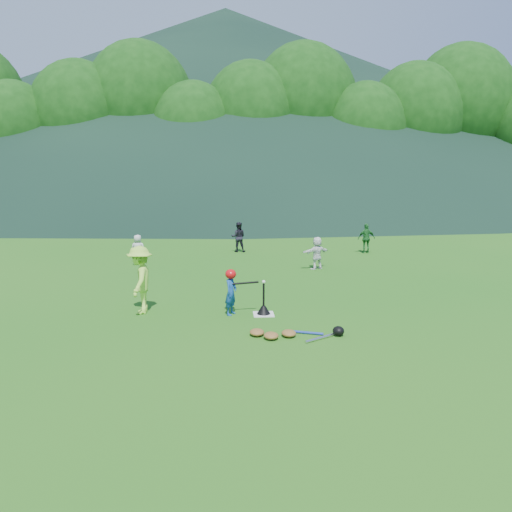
{
  "coord_description": "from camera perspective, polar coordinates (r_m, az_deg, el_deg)",
  "views": [
    {
      "loc": [
        -0.87,
        -10.57,
        3.04
      ],
      "look_at": [
        0.0,
        2.5,
        0.9
      ],
      "focal_mm": 35.0,
      "sensor_mm": 36.0,
      "label": 1
    }
  ],
  "objects": [
    {
      "name": "fielder_b",
      "position": [
        19.82,
        -2.03,
        2.18
      ],
      "size": [
        0.62,
        0.5,
        1.19
      ],
      "primitive_type": "imported",
      "rotation": [
        0.0,
        0.0,
        3.05
      ],
      "color": "black",
      "rests_on": "ground"
    },
    {
      "name": "batting_tee",
      "position": [
        11.0,
        0.87,
        -6.07
      ],
      "size": [
        0.3,
        0.3,
        0.68
      ],
      "color": "black",
      "rests_on": "home_plate"
    },
    {
      "name": "outfield_fence",
      "position": [
        38.65,
        -2.53,
        5.79
      ],
      "size": [
        70.07,
        0.08,
        1.33
      ],
      "color": "gray",
      "rests_on": "ground"
    },
    {
      "name": "distant_hills",
      "position": [
        93.39,
        -8.28,
        16.52
      ],
      "size": [
        155.0,
        140.0,
        32.0
      ],
      "color": "black",
      "rests_on": "ground"
    },
    {
      "name": "adult_coach",
      "position": [
        11.28,
        -13.1,
        -2.67
      ],
      "size": [
        0.57,
        0.98,
        1.51
      ],
      "primitive_type": "imported",
      "rotation": [
        0.0,
        0.0,
        -1.59
      ],
      "color": "#A9E844",
      "rests_on": "ground"
    },
    {
      "name": "fielder_d",
      "position": [
        16.28,
        6.97,
        0.34
      ],
      "size": [
        1.02,
        0.73,
        1.06
      ],
      "primitive_type": "imported",
      "rotation": [
        0.0,
        0.0,
        3.61
      ],
      "color": "white",
      "rests_on": "ground"
    },
    {
      "name": "tree_line",
      "position": [
        44.71,
        -2.51,
        15.9
      ],
      "size": [
        70.04,
        11.4,
        14.82
      ],
      "color": "#382314",
      "rests_on": "ground"
    },
    {
      "name": "fielder_a",
      "position": [
        17.48,
        -13.34,
        0.71
      ],
      "size": [
        0.54,
        0.38,
        1.03
      ],
      "primitive_type": "imported",
      "rotation": [
        0.0,
        0.0,
        3.02
      ],
      "color": "#BDBDBD",
      "rests_on": "ground"
    },
    {
      "name": "ground",
      "position": [
        11.03,
        0.87,
        -6.72
      ],
      "size": [
        120.0,
        120.0,
        0.0
      ],
      "primitive_type": "plane",
      "color": "#1F6216",
      "rests_on": "ground"
    },
    {
      "name": "fielder_c",
      "position": [
        19.99,
        12.5,
        1.98
      ],
      "size": [
        0.69,
        0.31,
        1.16
      ],
      "primitive_type": "imported",
      "rotation": [
        0.0,
        0.0,
        3.19
      ],
      "color": "#1E6727",
      "rests_on": "ground"
    },
    {
      "name": "batter_child",
      "position": [
        10.93,
        -2.89,
        -4.2
      ],
      "size": [
        0.37,
        0.43,
        0.99
      ],
      "primitive_type": "imported",
      "rotation": [
        0.0,
        0.0,
        1.12
      ],
      "color": "navy",
      "rests_on": "ground"
    },
    {
      "name": "home_plate",
      "position": [
        11.03,
        0.87,
        -6.67
      ],
      "size": [
        0.45,
        0.45,
        0.02
      ],
      "primitive_type": "cube",
      "color": "silver",
      "rests_on": "ground"
    },
    {
      "name": "batter_gear",
      "position": [
        10.85,
        -2.77,
        -2.16
      ],
      "size": [
        0.73,
        0.26,
        0.35
      ],
      "color": "red",
      "rests_on": "ground"
    },
    {
      "name": "equipment_pile",
      "position": [
        9.58,
        3.79,
        -8.81
      ],
      "size": [
        1.8,
        0.71,
        0.19
      ],
      "color": "olive",
      "rests_on": "ground"
    },
    {
      "name": "baseball",
      "position": [
        10.85,
        0.88,
        -2.97
      ],
      "size": [
        0.08,
        0.08,
        0.08
      ],
      "primitive_type": "sphere",
      "color": "white",
      "rests_on": "batting_tee"
    }
  ]
}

